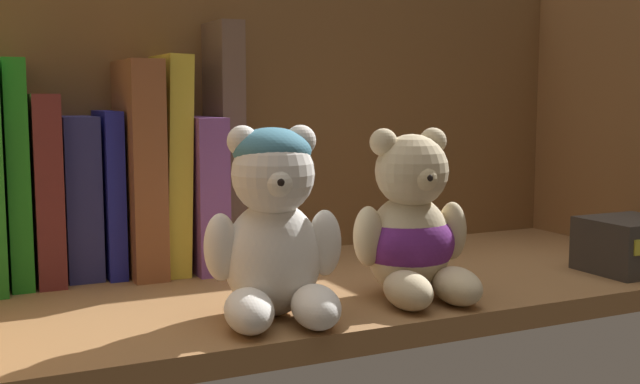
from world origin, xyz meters
TOP-DOWN VIEW (x-y plane):
  - shelf_board at (0.00, 0.00)cm, footprint 73.03×30.69cm
  - shelf_back_panel at (0.00, 15.95)cm, footprint 75.43×1.20cm
  - shelf_side_panel_right at (37.31, 0.00)cm, footprint 1.60×33.09cm
  - book_2 at (-27.78, 13.21)cm, footprint 1.93×12.06cm
  - book_3 at (-25.27, 13.21)cm, footprint 2.45×12.22cm
  - book_4 at (-22.09, 13.21)cm, footprint 3.28×9.38cm
  - book_5 at (-19.28, 13.21)cm, footprint 1.70×10.56cm
  - book_6 at (-16.53, 13.21)cm, footprint 3.16×14.43cm
  - book_7 at (-13.48, 13.21)cm, footprint 2.98×12.93cm
  - book_8 at (-10.49, 13.21)cm, footprint 3.04×14.92cm
  - book_9 at (-7.43, 13.21)cm, footprint 2.44×9.01cm
  - teddy_bear_larger at (-10.68, -9.12)cm, footprint 11.39×11.77cm
  - teddy_bear_smaller at (2.42, -8.38)cm, footprint 10.78×11.37cm
  - small_product_box at (27.43, -9.26)cm, footprint 8.50×7.79cm

SIDE VIEW (x-z plane):
  - shelf_board at x=0.00cm, z-range 0.00..2.00cm
  - small_product_box at x=27.43cm, z-range 2.00..7.32cm
  - teddy_bear_smaller at x=2.42cm, z-range 0.43..15.07cm
  - teddy_bear_larger at x=-10.68cm, z-range 1.61..16.71cm
  - book_8 at x=-10.49cm, z-range 2.00..17.30cm
  - book_4 at x=-22.09cm, z-range 2.00..17.45cm
  - book_5 at x=-19.28cm, z-range 2.00..17.95cm
  - book_3 at x=-25.27cm, z-range 2.00..19.54cm
  - book_2 at x=-27.78cm, z-range 2.00..22.65cm
  - book_6 at x=-16.53cm, z-range 2.00..22.74cm
  - book_7 at x=-13.48cm, z-range 1.97..23.29cm
  - book_9 at x=-7.43cm, z-range 2.00..26.80cm
  - shelf_back_panel at x=0.00cm, z-range 0.00..33.48cm
  - shelf_side_panel_right at x=37.31cm, z-range 0.00..33.48cm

